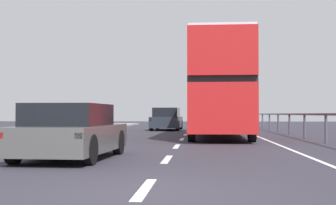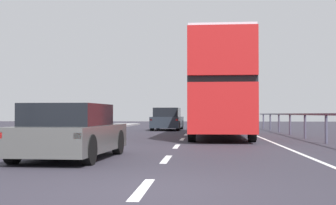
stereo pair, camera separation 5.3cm
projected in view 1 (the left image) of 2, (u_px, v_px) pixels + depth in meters
name	position (u px, v px, depth m)	size (l,w,h in m)	color
ground_plane	(143.00, 194.00, 6.55)	(73.50, 120.00, 0.10)	#2E2B35
lane_paint_markings	(242.00, 147.00, 15.35)	(3.60, 46.00, 0.01)	silver
double_decker_bus_red	(219.00, 87.00, 21.98)	(2.72, 11.16, 4.28)	#B01A1A
hatchback_car_near	(71.00, 132.00, 11.18)	(2.01, 4.15, 1.30)	#4B4B4A
sedan_car_ahead	(167.00, 119.00, 31.06)	(1.94, 4.57, 1.46)	#212831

